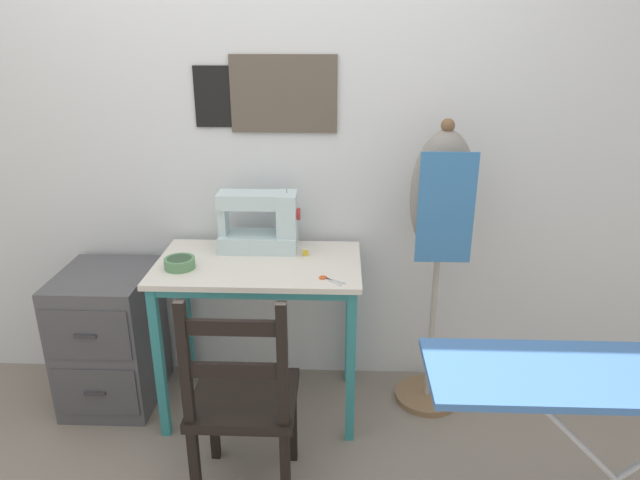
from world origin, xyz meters
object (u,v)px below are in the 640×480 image
at_px(wooden_chair, 243,402).
at_px(ironing_board, 638,384).
at_px(scissors, 328,279).
at_px(dress_form, 441,215).
at_px(sewing_machine, 263,223).
at_px(fabric_bowl, 180,263).
at_px(thread_spool_near_machine, 305,252).
at_px(filing_cabinet, 111,337).

height_order(wooden_chair, ironing_board, wooden_chair).
distance_m(scissors, dress_form, 0.60).
bearing_deg(sewing_machine, fabric_bowl, -145.45).
relative_size(fabric_bowl, ironing_board, 0.10).
xyz_separation_m(sewing_machine, dress_form, (0.82, -0.07, 0.08)).
height_order(scissors, thread_spool_near_machine, thread_spool_near_machine).
distance_m(scissors, thread_spool_near_machine, 0.29).
xyz_separation_m(wooden_chair, dress_form, (0.81, 0.64, 0.55)).
distance_m(filing_cabinet, ironing_board, 2.27).
relative_size(scissors, dress_form, 0.08).
height_order(thread_spool_near_machine, ironing_board, thread_spool_near_machine).
distance_m(thread_spool_near_machine, dress_form, 0.64).
distance_m(sewing_machine, scissors, 0.48).
relative_size(sewing_machine, dress_form, 0.27).
xyz_separation_m(thread_spool_near_machine, ironing_board, (1.07, -0.95, -0.03)).
xyz_separation_m(thread_spool_near_machine, filing_cabinet, (-0.96, -0.04, -0.45)).
height_order(sewing_machine, ironing_board, sewing_machine).
distance_m(scissors, ironing_board, 1.18).
relative_size(fabric_bowl, scissors, 1.18).
relative_size(scissors, thread_spool_near_machine, 3.23).
bearing_deg(thread_spool_near_machine, wooden_chair, -107.23).
bearing_deg(dress_form, ironing_board, -63.96).
relative_size(scissors, wooden_chair, 0.12).
height_order(sewing_machine, dress_form, dress_form).
distance_m(scissors, wooden_chair, 0.60).
bearing_deg(wooden_chair, dress_form, 38.35).
height_order(sewing_machine, wooden_chair, sewing_machine).
bearing_deg(sewing_machine, scissors, -46.61).
relative_size(fabric_bowl, thread_spool_near_machine, 3.81).
height_order(sewing_machine, scissors, sewing_machine).
bearing_deg(wooden_chair, thread_spool_near_machine, 72.77).
bearing_deg(ironing_board, filing_cabinet, 155.89).
height_order(scissors, wooden_chair, wooden_chair).
height_order(fabric_bowl, dress_form, dress_form).
bearing_deg(filing_cabinet, fabric_bowl, -16.76).
distance_m(fabric_bowl, wooden_chair, 0.70).
bearing_deg(scissors, ironing_board, -35.48).
bearing_deg(ironing_board, dress_form, 116.04).
xyz_separation_m(scissors, thread_spool_near_machine, (-0.11, 0.27, 0.02)).
relative_size(thread_spool_near_machine, filing_cabinet, 0.05).
bearing_deg(dress_form, scissors, -152.64).
distance_m(fabric_bowl, ironing_board, 1.80).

